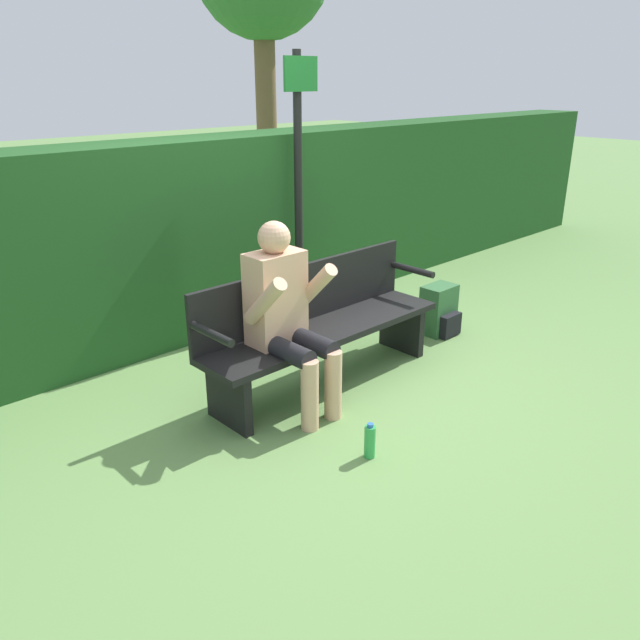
# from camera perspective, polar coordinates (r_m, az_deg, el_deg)

# --- Properties ---
(ground_plane) EXTENTS (40.00, 40.00, 0.00)m
(ground_plane) POSITION_cam_1_polar(r_m,az_deg,el_deg) (4.46, 0.51, -5.73)
(ground_plane) COLOR #668E4C
(hedge_back) EXTENTS (12.00, 0.57, 1.58)m
(hedge_back) POSITION_cam_1_polar(r_m,az_deg,el_deg) (5.31, -10.98, 7.49)
(hedge_back) COLOR #1E4C1E
(hedge_back) RESTS_ON ground
(park_bench) EXTENTS (1.90, 0.45, 0.83)m
(park_bench) POSITION_cam_1_polar(r_m,az_deg,el_deg) (4.32, -0.07, -0.31)
(park_bench) COLOR black
(park_bench) RESTS_ON ground
(person_seated) EXTENTS (0.50, 0.59, 1.22)m
(person_seated) POSITION_cam_1_polar(r_m,az_deg,el_deg) (3.91, -3.12, 0.80)
(person_seated) COLOR #DBA884
(person_seated) RESTS_ON ground
(backpack) EXTENTS (0.29, 0.27, 0.42)m
(backpack) POSITION_cam_1_polar(r_m,az_deg,el_deg) (5.32, 10.87, 0.82)
(backpack) COLOR #336638
(backpack) RESTS_ON ground
(water_bottle) EXTENTS (0.07, 0.07, 0.22)m
(water_bottle) POSITION_cam_1_polar(r_m,az_deg,el_deg) (3.62, 4.58, -10.99)
(water_bottle) COLOR green
(water_bottle) RESTS_ON ground
(signpost) EXTENTS (0.34, 0.09, 2.23)m
(signpost) POSITION_cam_1_polar(r_m,az_deg,el_deg) (5.34, -1.95, 13.16)
(signpost) COLOR black
(signpost) RESTS_ON ground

